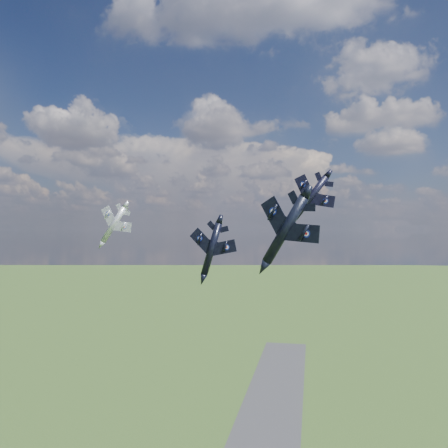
% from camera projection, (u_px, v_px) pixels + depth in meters
% --- Properties ---
extents(jet_lead_navy, '(11.04, 14.13, 5.42)m').
position_uv_depth(jet_lead_navy, '(211.00, 249.00, 78.77)').
color(jet_lead_navy, black).
extents(jet_right_navy, '(15.49, 18.01, 8.46)m').
position_uv_depth(jet_right_navy, '(285.00, 230.00, 62.78)').
color(jet_right_navy, black).
extents(jet_high_navy, '(11.64, 15.45, 8.63)m').
position_uv_depth(jet_high_navy, '(310.00, 197.00, 89.11)').
color(jet_high_navy, black).
extents(jet_left_silver, '(9.92, 13.32, 7.34)m').
position_uv_depth(jet_left_silver, '(114.00, 224.00, 95.68)').
color(jet_left_silver, '#A1A4AB').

